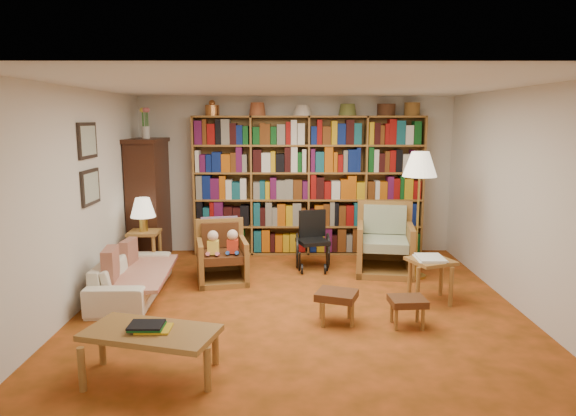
{
  "coord_description": "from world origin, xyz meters",
  "views": [
    {
      "loc": [
        -0.15,
        -5.75,
        2.15
      ],
      "look_at": [
        -0.13,
        0.6,
        1.04
      ],
      "focal_mm": 32.0,
      "sensor_mm": 36.0,
      "label": 1
    }
  ],
  "objects_px": {
    "armchair_sage": "(383,245)",
    "coffee_table": "(151,335)",
    "wheelchair": "(313,242)",
    "footstool_a": "(337,297)",
    "sofa": "(132,276)",
    "armchair_leather": "(223,256)",
    "floor_lamp": "(420,169)",
    "footstool_b": "(407,303)",
    "side_table_lamp": "(145,242)",
    "side_table_papers": "(431,266)"
  },
  "relations": [
    {
      "from": "sofa",
      "to": "footstool_a",
      "type": "bearing_deg",
      "value": -111.6
    },
    {
      "from": "floor_lamp",
      "to": "side_table_lamp",
      "type": "bearing_deg",
      "value": 176.52
    },
    {
      "from": "side_table_papers",
      "to": "footstool_b",
      "type": "bearing_deg",
      "value": -120.25
    },
    {
      "from": "footstool_a",
      "to": "coffee_table",
      "type": "xyz_separation_m",
      "value": [
        -1.66,
        -1.16,
        0.09
      ]
    },
    {
      "from": "side_table_lamp",
      "to": "coffee_table",
      "type": "bearing_deg",
      "value": -73.81
    },
    {
      "from": "footstool_b",
      "to": "wheelchair",
      "type": "bearing_deg",
      "value": 112.1
    },
    {
      "from": "side_table_lamp",
      "to": "footstool_a",
      "type": "height_order",
      "value": "side_table_lamp"
    },
    {
      "from": "sofa",
      "to": "side_table_papers",
      "type": "relative_size",
      "value": 2.8
    },
    {
      "from": "side_table_papers",
      "to": "footstool_b",
      "type": "xyz_separation_m",
      "value": [
        -0.44,
        -0.76,
        -0.17
      ]
    },
    {
      "from": "wheelchair",
      "to": "coffee_table",
      "type": "height_order",
      "value": "wheelchair"
    },
    {
      "from": "sofa",
      "to": "side_table_lamp",
      "type": "height_order",
      "value": "side_table_lamp"
    },
    {
      "from": "side_table_papers",
      "to": "wheelchair",
      "type": "bearing_deg",
      "value": 133.09
    },
    {
      "from": "side_table_papers",
      "to": "coffee_table",
      "type": "distance_m",
      "value": 3.37
    },
    {
      "from": "wheelchair",
      "to": "side_table_lamp",
      "type": "bearing_deg",
      "value": -174.29
    },
    {
      "from": "armchair_leather",
      "to": "footstool_a",
      "type": "bearing_deg",
      "value": -46.84
    },
    {
      "from": "wheelchair",
      "to": "footstool_b",
      "type": "relative_size",
      "value": 2.16
    },
    {
      "from": "footstool_b",
      "to": "footstool_a",
      "type": "bearing_deg",
      "value": 172.47
    },
    {
      "from": "footstool_a",
      "to": "footstool_b",
      "type": "relative_size",
      "value": 1.29
    },
    {
      "from": "armchair_leather",
      "to": "footstool_b",
      "type": "relative_size",
      "value": 2.13
    },
    {
      "from": "armchair_sage",
      "to": "floor_lamp",
      "type": "height_order",
      "value": "floor_lamp"
    },
    {
      "from": "sofa",
      "to": "side_table_lamp",
      "type": "bearing_deg",
      "value": 4.07
    },
    {
      "from": "armchair_leather",
      "to": "footstool_b",
      "type": "bearing_deg",
      "value": -36.65
    },
    {
      "from": "armchair_sage",
      "to": "wheelchair",
      "type": "height_order",
      "value": "armchair_sage"
    },
    {
      "from": "coffee_table",
      "to": "footstool_a",
      "type": "bearing_deg",
      "value": 35.04
    },
    {
      "from": "side_table_papers",
      "to": "floor_lamp",
      "type": "bearing_deg",
      "value": 85.85
    },
    {
      "from": "sofa",
      "to": "armchair_sage",
      "type": "xyz_separation_m",
      "value": [
        3.28,
        1.04,
        0.13
      ]
    },
    {
      "from": "side_table_papers",
      "to": "footstool_b",
      "type": "height_order",
      "value": "side_table_papers"
    },
    {
      "from": "sofa",
      "to": "floor_lamp",
      "type": "relative_size",
      "value": 0.97
    },
    {
      "from": "sofa",
      "to": "armchair_sage",
      "type": "height_order",
      "value": "armchair_sage"
    },
    {
      "from": "footstool_b",
      "to": "coffee_table",
      "type": "bearing_deg",
      "value": -155.95
    },
    {
      "from": "wheelchair",
      "to": "floor_lamp",
      "type": "distance_m",
      "value": 1.84
    },
    {
      "from": "footstool_b",
      "to": "coffee_table",
      "type": "distance_m",
      "value": 2.62
    },
    {
      "from": "armchair_leather",
      "to": "wheelchair",
      "type": "height_order",
      "value": "wheelchair"
    },
    {
      "from": "armchair_sage",
      "to": "coffee_table",
      "type": "xyz_separation_m",
      "value": [
        -2.51,
        -3.08,
        -0.0
      ]
    },
    {
      "from": "armchair_sage",
      "to": "floor_lamp",
      "type": "relative_size",
      "value": 0.57
    },
    {
      "from": "side_table_lamp",
      "to": "armchair_sage",
      "type": "relative_size",
      "value": 0.61
    },
    {
      "from": "wheelchair",
      "to": "footstool_a",
      "type": "height_order",
      "value": "wheelchair"
    },
    {
      "from": "floor_lamp",
      "to": "footstool_a",
      "type": "height_order",
      "value": "floor_lamp"
    },
    {
      "from": "armchair_sage",
      "to": "coffee_table",
      "type": "relative_size",
      "value": 0.82
    },
    {
      "from": "footstool_a",
      "to": "coffee_table",
      "type": "height_order",
      "value": "coffee_table"
    },
    {
      "from": "side_table_lamp",
      "to": "armchair_sage",
      "type": "height_order",
      "value": "armchair_sage"
    },
    {
      "from": "sofa",
      "to": "coffee_table",
      "type": "bearing_deg",
      "value": -161.06
    },
    {
      "from": "armchair_sage",
      "to": "wheelchair",
      "type": "xyz_separation_m",
      "value": [
        -1.0,
        0.17,
        0.01
      ]
    },
    {
      "from": "armchair_leather",
      "to": "sofa",
      "type": "bearing_deg",
      "value": -150.0
    },
    {
      "from": "sofa",
      "to": "floor_lamp",
      "type": "distance_m",
      "value": 3.95
    },
    {
      "from": "armchair_leather",
      "to": "armchair_sage",
      "type": "height_order",
      "value": "armchair_sage"
    },
    {
      "from": "sofa",
      "to": "footstool_b",
      "type": "relative_size",
      "value": 4.32
    },
    {
      "from": "side_table_lamp",
      "to": "coffee_table",
      "type": "relative_size",
      "value": 0.5
    },
    {
      "from": "armchair_leather",
      "to": "armchair_sage",
      "type": "bearing_deg",
      "value": 11.0
    },
    {
      "from": "armchair_leather",
      "to": "floor_lamp",
      "type": "relative_size",
      "value": 0.48
    }
  ]
}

